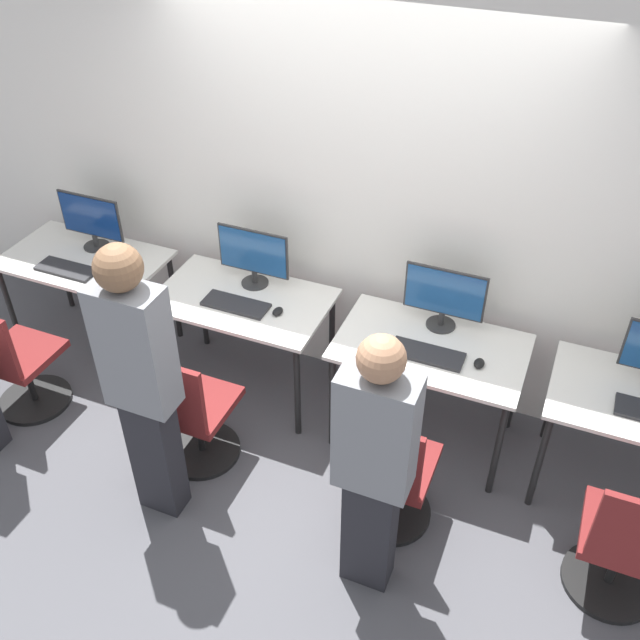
# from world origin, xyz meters

# --- Properties ---
(ground_plane) EXTENTS (20.00, 20.00, 0.00)m
(ground_plane) POSITION_xyz_m (0.00, 0.00, 0.00)
(ground_plane) COLOR #4C4C51
(wall_back) EXTENTS (12.00, 0.05, 2.80)m
(wall_back) POSITION_xyz_m (0.00, 0.80, 1.40)
(wall_back) COLOR silver
(wall_back) RESTS_ON ground_plane
(desk_far_left) EXTENTS (1.11, 0.68, 0.74)m
(desk_far_left) POSITION_xyz_m (-1.86, 0.34, 0.66)
(desk_far_left) COLOR silver
(desk_far_left) RESTS_ON ground_plane
(monitor_far_left) EXTENTS (0.49, 0.18, 0.40)m
(monitor_far_left) POSITION_xyz_m (-1.86, 0.50, 0.96)
(monitor_far_left) COLOR #2D2D2D
(monitor_far_left) RESTS_ON desk_far_left
(keyboard_far_left) EXTENTS (0.42, 0.17, 0.02)m
(keyboard_far_left) POSITION_xyz_m (-1.86, 0.17, 0.75)
(keyboard_far_left) COLOR #262628
(keyboard_far_left) RESTS_ON desk_far_left
(mouse_far_left) EXTENTS (0.06, 0.09, 0.03)m
(mouse_far_left) POSITION_xyz_m (-1.58, 0.16, 0.76)
(mouse_far_left) COLOR black
(mouse_far_left) RESTS_ON desk_far_left
(office_chair_far_left) EXTENTS (0.48, 0.48, 0.89)m
(office_chair_far_left) POSITION_xyz_m (-1.89, -0.43, 0.36)
(office_chair_far_left) COLOR black
(office_chair_far_left) RESTS_ON ground_plane
(desk_left) EXTENTS (1.11, 0.68, 0.74)m
(desk_left) POSITION_xyz_m (-0.62, 0.34, 0.66)
(desk_left) COLOR silver
(desk_left) RESTS_ON ground_plane
(monitor_left) EXTENTS (0.49, 0.18, 0.40)m
(monitor_left) POSITION_xyz_m (-0.62, 0.52, 0.96)
(monitor_left) COLOR #2D2D2D
(monitor_left) RESTS_ON desk_left
(keyboard_left) EXTENTS (0.42, 0.17, 0.02)m
(keyboard_left) POSITION_xyz_m (-0.62, 0.25, 0.75)
(keyboard_left) COLOR #262628
(keyboard_left) RESTS_ON desk_left
(mouse_left) EXTENTS (0.06, 0.09, 0.03)m
(mouse_left) POSITION_xyz_m (-0.34, 0.28, 0.76)
(mouse_left) COLOR black
(mouse_left) RESTS_ON desk_left
(office_chair_left) EXTENTS (0.48, 0.48, 0.89)m
(office_chair_left) POSITION_xyz_m (-0.61, -0.39, 0.36)
(office_chair_left) COLOR black
(office_chair_left) RESTS_ON ground_plane
(person_left) EXTENTS (0.36, 0.23, 1.76)m
(person_left) POSITION_xyz_m (-0.61, -0.76, 0.97)
(person_left) COLOR #232328
(person_left) RESTS_ON ground_plane
(desk_right) EXTENTS (1.11, 0.68, 0.74)m
(desk_right) POSITION_xyz_m (0.62, 0.34, 0.66)
(desk_right) COLOR silver
(desk_right) RESTS_ON ground_plane
(monitor_right) EXTENTS (0.49, 0.18, 0.40)m
(monitor_right) POSITION_xyz_m (0.62, 0.55, 0.96)
(monitor_right) COLOR #2D2D2D
(monitor_right) RESTS_ON desk_right
(keyboard_right) EXTENTS (0.42, 0.17, 0.02)m
(keyboard_right) POSITION_xyz_m (0.62, 0.24, 0.75)
(keyboard_right) COLOR #262628
(keyboard_right) RESTS_ON desk_right
(mouse_right) EXTENTS (0.06, 0.09, 0.03)m
(mouse_right) POSITION_xyz_m (0.92, 0.27, 0.76)
(mouse_right) COLOR black
(mouse_right) RESTS_ON desk_right
(office_chair_right) EXTENTS (0.48, 0.48, 0.89)m
(office_chair_right) POSITION_xyz_m (0.63, -0.38, 0.36)
(office_chair_right) COLOR black
(office_chair_right) RESTS_ON ground_plane
(person_right) EXTENTS (0.36, 0.21, 1.61)m
(person_right) POSITION_xyz_m (0.64, -0.75, 0.88)
(person_right) COLOR #232328
(person_right) RESTS_ON ground_plane
(office_chair_far_right) EXTENTS (0.48, 0.48, 0.89)m
(office_chair_far_right) POSITION_xyz_m (1.84, -0.37, 0.36)
(office_chair_far_right) COLOR black
(office_chair_far_right) RESTS_ON ground_plane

